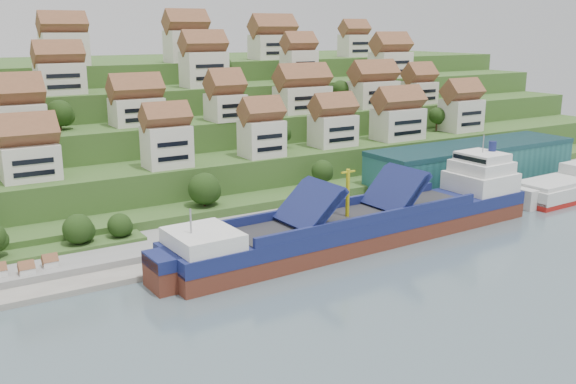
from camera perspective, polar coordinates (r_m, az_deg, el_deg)
ground at (r=127.05m, az=5.48°, el=-4.51°), size 300.00×300.00×0.00m
quay at (r=149.88m, az=8.15°, el=-1.20°), size 180.00×14.00×2.20m
pebble_beach at (r=115.87m, az=-22.28°, el=-7.20°), size 45.00×20.00×1.00m
hillside at (r=214.21m, az=-11.43°, el=5.96°), size 260.00×128.00×31.00m
hillside_village at (r=174.19m, az=-6.21°, el=8.86°), size 156.05×61.85×29.25m
hillside_trees at (r=159.88m, az=-6.16°, el=5.89°), size 132.00×62.01×31.28m
warehouse at (r=171.58m, az=16.07°, el=2.46°), size 60.00×15.00×10.00m
flagpole at (r=143.56m, az=8.92°, el=0.46°), size 1.28×0.16×8.00m
beach_huts at (r=113.91m, az=-23.24°, el=-6.80°), size 14.40×3.70×2.20m
cargo_ship at (r=128.04m, az=7.52°, el=-2.80°), size 82.46×15.64×18.25m
second_ship at (r=172.59m, az=23.46°, el=0.32°), size 30.01×12.13×8.58m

